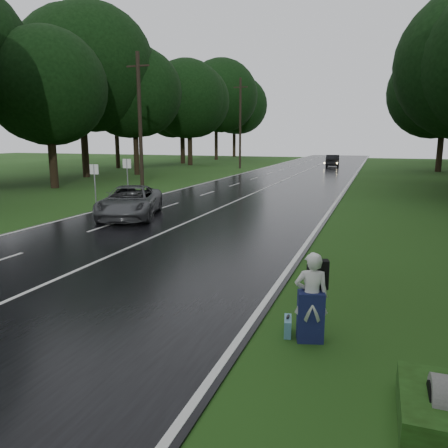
# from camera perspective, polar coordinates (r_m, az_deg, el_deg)

# --- Properties ---
(ground) EXTENTS (160.00, 160.00, 0.00)m
(ground) POSITION_cam_1_polar(r_m,az_deg,el_deg) (11.81, -25.79, -8.86)
(ground) COLOR #214715
(ground) RESTS_ON ground
(road) EXTENTS (12.00, 140.00, 0.04)m
(road) POSITION_cam_1_polar(r_m,az_deg,el_deg) (29.07, 3.32, 3.78)
(road) COLOR black
(road) RESTS_ON ground
(lane_center) EXTENTS (0.12, 140.00, 0.01)m
(lane_center) POSITION_cam_1_polar(r_m,az_deg,el_deg) (29.06, 3.32, 3.83)
(lane_center) COLOR silver
(lane_center) RESTS_ON road
(grey_car) EXTENTS (4.14, 5.92, 1.50)m
(grey_car) POSITION_cam_1_polar(r_m,az_deg,el_deg) (21.43, -12.32, 2.90)
(grey_car) COLOR #454749
(grey_car) RESTS_ON road
(far_car) EXTENTS (2.05, 4.90, 1.58)m
(far_car) POSITION_cam_1_polar(r_m,az_deg,el_deg) (59.32, 14.17, 8.12)
(far_car) COLOR black
(far_car) RESTS_ON road
(hitchhiker) EXTENTS (0.73, 0.70, 1.77)m
(hitchhiker) POSITION_cam_1_polar(r_m,az_deg,el_deg) (8.48, 11.50, -9.84)
(hitchhiker) COLOR silver
(hitchhiker) RESTS_ON ground
(suitcase) EXTENTS (0.23, 0.50, 0.34)m
(suitcase) POSITION_cam_1_polar(r_m,az_deg,el_deg) (8.89, 8.42, -13.23)
(suitcase) COLOR teal
(suitcase) RESTS_ON ground
(utility_pole_mid) EXTENTS (1.80, 0.28, 9.82)m
(utility_pole_mid) POSITION_cam_1_polar(r_m,az_deg,el_deg) (33.00, -10.72, 4.47)
(utility_pole_mid) COLOR black
(utility_pole_mid) RESTS_ON ground
(utility_pole_far) EXTENTS (1.80, 0.28, 10.98)m
(utility_pole_far) POSITION_cam_1_polar(r_m,az_deg,el_deg) (55.03, 2.11, 7.36)
(utility_pole_far) COLOR black
(utility_pole_far) RESTS_ON ground
(road_sign_a) EXTENTS (0.56, 0.10, 2.35)m
(road_sign_a) POSITION_cam_1_polar(r_m,az_deg,el_deg) (26.09, -16.54, 2.41)
(road_sign_a) COLOR white
(road_sign_a) RESTS_ON ground
(road_sign_b) EXTENTS (0.60, 0.10, 2.50)m
(road_sign_b) POSITION_cam_1_polar(r_m,az_deg,el_deg) (28.91, -12.53, 3.44)
(road_sign_b) COLOR white
(road_sign_b) RESTS_ON ground
(tree_left_d) EXTENTS (8.30, 8.30, 12.97)m
(tree_left_d) POSITION_cam_1_polar(r_m,az_deg,el_deg) (36.16, -21.44, 4.48)
(tree_left_d) COLOR black
(tree_left_d) RESTS_ON ground
(tree_left_e) EXTENTS (9.53, 9.53, 14.88)m
(tree_left_e) POSITION_cam_1_polar(r_m,az_deg,el_deg) (46.68, -11.42, 6.42)
(tree_left_e) COLOR black
(tree_left_e) RESTS_ON ground
(tree_left_f) EXTENTS (9.72, 9.72, 15.18)m
(tree_left_f) POSITION_cam_1_polar(r_m,az_deg,el_deg) (61.96, -4.48, 7.78)
(tree_left_f) COLOR black
(tree_left_f) RESTS_ON ground
(tree_right_f) EXTENTS (9.57, 9.57, 14.96)m
(tree_right_f) POSITION_cam_1_polar(r_m,az_deg,el_deg) (55.39, 26.42, 6.21)
(tree_right_f) COLOR black
(tree_right_f) RESTS_ON ground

